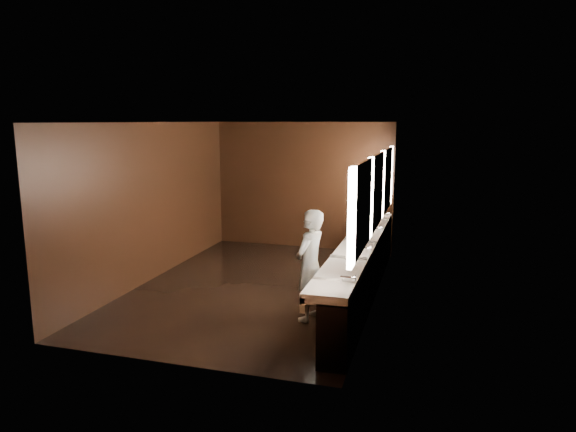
{
  "coord_description": "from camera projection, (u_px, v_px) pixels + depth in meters",
  "views": [
    {
      "loc": [
        2.86,
        -8.02,
        2.83
      ],
      "look_at": [
        0.53,
        0.0,
        1.27
      ],
      "focal_mm": 32.0,
      "sensor_mm": 36.0,
      "label": 1
    }
  ],
  "objects": [
    {
      "name": "trash_bin",
      "position": [
        333.0,
        307.0,
        7.1
      ],
      "size": [
        0.45,
        0.45,
        0.58
      ],
      "primitive_type": "cylinder",
      "rotation": [
        0.0,
        0.0,
        -0.21
      ],
      "color": "black",
      "rests_on": "floor"
    },
    {
      "name": "wall_right",
      "position": [
        378.0,
        213.0,
        8.07
      ],
      "size": [
        0.02,
        6.0,
        2.8
      ],
      "primitive_type": "cube",
      "color": "black",
      "rests_on": "floor"
    },
    {
      "name": "floor",
      "position": [
        259.0,
        286.0,
        8.88
      ],
      "size": [
        6.0,
        6.0,
        0.0
      ],
      "primitive_type": "plane",
      "color": "black",
      "rests_on": "ground"
    },
    {
      "name": "person",
      "position": [
        310.0,
        265.0,
        7.28
      ],
      "size": [
        0.53,
        0.67,
        1.61
      ],
      "primitive_type": "imported",
      "rotation": [
        0.0,
        0.0,
        -1.85
      ],
      "color": "#8CB6D1",
      "rests_on": "floor"
    },
    {
      "name": "wall_front",
      "position": [
        169.0,
        249.0,
        5.79
      ],
      "size": [
        4.0,
        0.02,
        2.8
      ],
      "primitive_type": "cube",
      "color": "black",
      "rests_on": "floor"
    },
    {
      "name": "wall_left",
      "position": [
        153.0,
        202.0,
        9.17
      ],
      "size": [
        0.02,
        6.0,
        2.8
      ],
      "primitive_type": "cube",
      "color": "black",
      "rests_on": "floor"
    },
    {
      "name": "wall_back",
      "position": [
        303.0,
        185.0,
        11.45
      ],
      "size": [
        4.0,
        0.02,
        2.8
      ],
      "primitive_type": "cube",
      "color": "black",
      "rests_on": "floor"
    },
    {
      "name": "sink_counter",
      "position": [
        363.0,
        267.0,
        8.29
      ],
      "size": [
        0.55,
        5.4,
        1.01
      ],
      "color": "black",
      "rests_on": "floor"
    },
    {
      "name": "mirror_band",
      "position": [
        377.0,
        191.0,
        8.01
      ],
      "size": [
        0.06,
        5.03,
        1.15
      ],
      "color": "#FFE2CC",
      "rests_on": "wall_right"
    },
    {
      "name": "ceiling",
      "position": [
        257.0,
        122.0,
        8.37
      ],
      "size": [
        4.0,
        6.0,
        0.02
      ],
      "primitive_type": "cube",
      "color": "#2D2D2B",
      "rests_on": "wall_back"
    }
  ]
}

